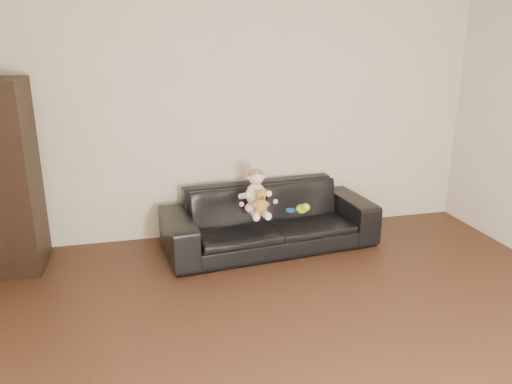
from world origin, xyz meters
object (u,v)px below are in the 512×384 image
object	(u,v)px
sofa	(270,218)
baby	(256,195)
teddy_bear	(261,202)
toy_green	(301,209)
toy_rattle	(305,208)
toy_blue_disc	(291,210)
cabinet	(9,177)

from	to	relation	value
sofa	baby	size ratio (longest dim) A/B	4.75
sofa	teddy_bear	size ratio (longest dim) A/B	8.63
toy_green	toy_rattle	xyz separation A→B (m)	(0.05, 0.06, -0.01)
sofa	toy_blue_disc	distance (m)	0.24
sofa	toy_rattle	bearing A→B (deg)	-30.99
baby	teddy_bear	bearing A→B (deg)	-90.16
sofa	toy_green	xyz separation A→B (m)	(0.27, -0.20, 0.14)
sofa	cabinet	distance (m)	2.45
sofa	toy_rattle	distance (m)	0.37
sofa	baby	bearing A→B (deg)	-151.85
toy_rattle	toy_blue_disc	size ratio (longest dim) A/B	0.69
toy_blue_disc	toy_green	bearing A→B (deg)	-48.16
sofa	toy_blue_disc	world-z (taller)	sofa
baby	toy_green	bearing A→B (deg)	-15.86
toy_rattle	toy_blue_disc	distance (m)	0.14
toy_rattle	teddy_bear	bearing A→B (deg)	-167.65
cabinet	baby	xyz separation A→B (m)	(2.22, -0.21, -0.26)
toy_green	toy_blue_disc	size ratio (longest dim) A/B	1.29
baby	toy_blue_disc	size ratio (longest dim) A/B	4.56
sofa	toy_green	world-z (taller)	sofa
teddy_bear	toy_rattle	distance (m)	0.51
toy_blue_disc	toy_rattle	bearing A→B (deg)	-15.12
sofa	cabinet	xyz separation A→B (m)	(-2.38, 0.10, 0.56)
sofa	teddy_bear	xyz separation A→B (m)	(-0.16, -0.25, 0.27)
baby	toy_green	world-z (taller)	baby
baby	teddy_bear	distance (m)	0.14
baby	toy_rattle	size ratio (longest dim) A/B	6.65
sofa	teddy_bear	world-z (taller)	teddy_bear
sofa	toy_green	size ratio (longest dim) A/B	16.75
cabinet	toy_rattle	xyz separation A→B (m)	(2.70, -0.25, -0.43)
baby	cabinet	bearing A→B (deg)	170.15
baby	toy_rattle	distance (m)	0.51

